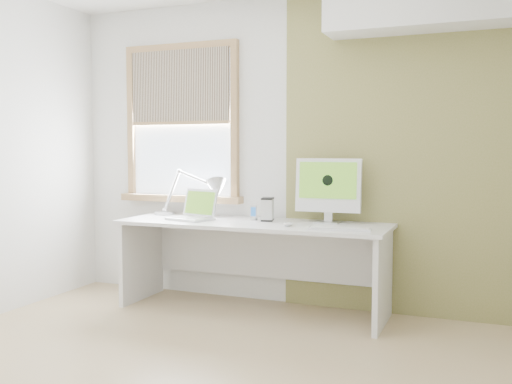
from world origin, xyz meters
The scene contains 12 objects.
room centered at (0.00, 0.00, 1.30)m, with size 4.04×3.54×2.64m.
accent_wall centered at (1.00, 1.74, 1.30)m, with size 2.00×0.02×2.60m, color olive.
soffit centered at (1.20, 1.57, 2.40)m, with size 1.60×0.40×0.42m, color white.
window centered at (-1.00, 1.71, 1.54)m, with size 1.20×0.14×1.42m.
desk centered at (-0.17, 1.44, 0.53)m, with size 2.20×0.70×0.73m.
desk_lamp centered at (-0.70, 1.62, 0.94)m, with size 0.74×0.31×0.41m.
laptop centered at (-0.69, 1.37, 0.79)m, with size 0.42×0.37×0.25m.
phone_dock centered at (-0.20, 1.49, 0.76)m, with size 0.07×0.07×0.12m.
external_drive centered at (-0.08, 1.51, 0.82)m, with size 0.12×0.16×0.19m.
imac centered at (0.41, 1.56, 1.02)m, with size 0.53×0.18×0.51m.
keyboard centered at (0.60, 1.19, 0.74)m, with size 0.46×0.18×0.02m.
mouse centered at (0.18, 1.26, 0.75)m, with size 0.06×0.11×0.03m, color white.
Camera 1 is at (1.60, -2.89, 1.32)m, focal length 40.57 mm.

